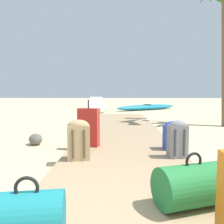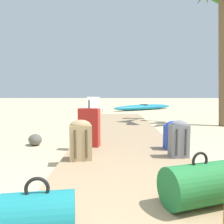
# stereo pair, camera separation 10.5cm
# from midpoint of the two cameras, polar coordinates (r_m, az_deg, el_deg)

# --- Properties ---
(ground_plane) EXTENTS (60.00, 60.00, 0.00)m
(ground_plane) POSITION_cam_midpoint_polar(r_m,az_deg,el_deg) (4.72, 3.25, -8.24)
(ground_plane) COLOR #D1BA8C
(boardwalk) EXTENTS (1.95, 9.40, 0.08)m
(boardwalk) POSITION_cam_midpoint_polar(r_m,az_deg,el_deg) (5.63, 2.92, -5.62)
(boardwalk) COLOR tan
(boardwalk) RESTS_ON ground
(backpack_grey) EXTENTS (0.30, 0.23, 0.57)m
(backpack_grey) POSITION_cam_midpoint_polar(r_m,az_deg,el_deg) (3.71, 16.63, -6.18)
(backpack_grey) COLOR slate
(backpack_grey) RESTS_ON boardwalk
(duffel_bag_green) EXTENTS (0.73, 0.56, 0.49)m
(duffel_bag_green) POSITION_cam_midpoint_polar(r_m,az_deg,el_deg) (2.28, 20.59, -16.51)
(duffel_bag_green) COLOR #237538
(duffel_bag_green) RESTS_ON boardwalk
(backpack_blue) EXTENTS (0.34, 0.28, 0.50)m
(backpack_blue) POSITION_cam_midpoint_polar(r_m,az_deg,el_deg) (4.21, 15.58, -5.34)
(backpack_blue) COLOR #2847B7
(backpack_blue) RESTS_ON boardwalk
(suitcase_red) EXTENTS (0.41, 0.25, 0.85)m
(suitcase_red) POSITION_cam_midpoint_polar(r_m,az_deg,el_deg) (4.29, -5.08, -3.76)
(suitcase_red) COLOR red
(suitcase_red) RESTS_ON boardwalk
(duffel_bag_teal) EXTENTS (0.53, 0.42, 0.46)m
(duffel_bag_teal) POSITION_cam_midpoint_polar(r_m,az_deg,el_deg) (1.77, -18.32, -23.44)
(duffel_bag_teal) COLOR #197A7F
(duffel_bag_teal) RESTS_ON boardwalk
(backpack_tan) EXTENTS (0.35, 0.26, 0.60)m
(backpack_tan) POSITION_cam_midpoint_polar(r_m,az_deg,el_deg) (3.47, -7.38, -6.54)
(backpack_tan) COLOR tan
(backpack_tan) RESTS_ON boardwalk
(lounge_chair) EXTENTS (0.85, 1.58, 0.82)m
(lounge_chair) POSITION_cam_midpoint_polar(r_m,az_deg,el_deg) (11.28, -3.28, 1.31)
(lounge_chair) COLOR white
(lounge_chair) RESTS_ON ground
(kayak) EXTENTS (3.89, 2.88, 0.32)m
(kayak) POSITION_cam_midpoint_polar(r_m,az_deg,el_deg) (13.53, 8.86, 1.18)
(kayak) COLOR teal
(kayak) RESTS_ON ground
(rock_left_near) EXTENTS (0.39, 0.42, 0.23)m
(rock_left_near) POSITION_cam_midpoint_polar(r_m,az_deg,el_deg) (5.00, -17.72, -6.41)
(rock_left_near) COLOR #5B5651
(rock_left_near) RESTS_ON ground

